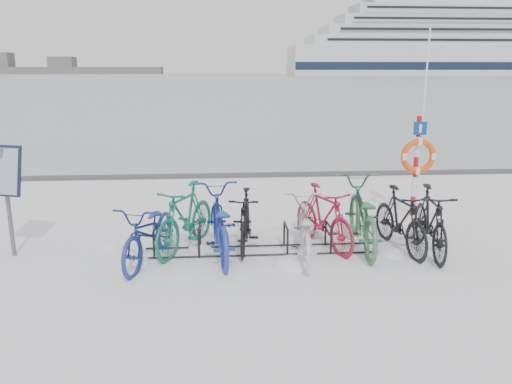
# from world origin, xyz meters

# --- Properties ---
(ground) EXTENTS (900.00, 900.00, 0.00)m
(ground) POSITION_xyz_m (0.00, 0.00, 0.00)
(ground) COLOR white
(ground) RESTS_ON ground
(ice_sheet) EXTENTS (400.00, 298.00, 0.02)m
(ice_sheet) POSITION_xyz_m (0.00, 155.00, 0.01)
(ice_sheet) COLOR #9BA6AF
(ice_sheet) RESTS_ON ground
(quay_edge) EXTENTS (400.00, 0.25, 0.10)m
(quay_edge) POSITION_xyz_m (0.00, 5.90, 0.05)
(quay_edge) COLOR #3F3F42
(quay_edge) RESTS_ON ground
(bike_rack) EXTENTS (4.00, 0.48, 0.46)m
(bike_rack) POSITION_xyz_m (0.00, 0.00, 0.18)
(bike_rack) COLOR black
(bike_rack) RESTS_ON ground
(info_board) EXTENTS (0.65, 0.40, 1.83)m
(info_board) POSITION_xyz_m (-4.12, 0.09, 1.32)
(info_board) COLOR #595B5E
(info_board) RESTS_ON ground
(lifebuoy_station) EXTENTS (0.72, 0.22, 3.75)m
(lifebuoy_station) POSITION_xyz_m (3.27, 1.83, 1.26)
(lifebuoy_station) COLOR #AB0D10
(lifebuoy_station) RESTS_ON ground
(cruise_ferry) EXTENTS (130.13, 24.56, 42.76)m
(cruise_ferry) POSITION_xyz_m (91.20, 188.77, 11.64)
(cruise_ferry) COLOR silver
(cruise_ferry) RESTS_ON ground
(bike_0) EXTENTS (1.16, 2.05, 1.02)m
(bike_0) POSITION_xyz_m (-1.84, -0.27, 0.51)
(bike_0) COLOR navy
(bike_0) RESTS_ON ground
(bike_1) EXTENTS (1.30, 1.97, 1.16)m
(bike_1) POSITION_xyz_m (-1.32, 0.22, 0.58)
(bike_1) COLOR #14634F
(bike_1) RESTS_ON ground
(bike_2) EXTENTS (0.95, 2.23, 1.14)m
(bike_2) POSITION_xyz_m (-0.75, -0.06, 0.57)
(bike_2) COLOR #1F3699
(bike_2) RESTS_ON ground
(bike_3) EXTENTS (0.68, 1.74, 1.02)m
(bike_3) POSITION_xyz_m (-0.31, 0.24, 0.51)
(bike_3) COLOR black
(bike_3) RESTS_ON ground
(bike_4) EXTENTS (0.83, 1.94, 0.99)m
(bike_4) POSITION_xyz_m (0.61, -0.28, 0.50)
(bike_4) COLOR #B6B9C0
(bike_4) RESTS_ON ground
(bike_5) EXTENTS (1.12, 1.88, 1.09)m
(bike_5) POSITION_xyz_m (1.03, 0.20, 0.54)
(bike_5) COLOR maroon
(bike_5) RESTS_ON ground
(bike_6) EXTENTS (1.00, 2.33, 1.19)m
(bike_6) POSITION_xyz_m (1.68, 0.17, 0.59)
(bike_6) COLOR #366B47
(bike_6) RESTS_ON ground
(bike_7) EXTENTS (0.76, 1.86, 1.08)m
(bike_7) POSITION_xyz_m (2.29, -0.04, 0.54)
(bike_7) COLOR black
(bike_7) RESTS_ON ground
(bike_8) EXTENTS (0.77, 1.93, 1.13)m
(bike_8) POSITION_xyz_m (2.73, -0.22, 0.56)
(bike_8) COLOR black
(bike_8) RESTS_ON ground
(snow_drifts) EXTENTS (6.11, 1.97, 0.24)m
(snow_drifts) POSITION_xyz_m (0.18, -0.15, 0.00)
(snow_drifts) COLOR white
(snow_drifts) RESTS_ON ground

